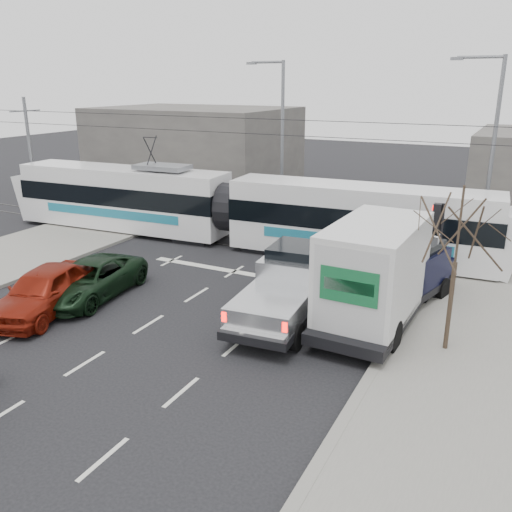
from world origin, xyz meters
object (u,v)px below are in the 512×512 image
at_px(street_lamp_far, 279,131).
at_px(green_car, 90,280).
at_px(navy_pickup, 404,275).
at_px(bare_tree, 459,233).
at_px(traffic_signal, 437,231).
at_px(tram, 230,208).
at_px(red_car, 44,291).
at_px(box_truck, 379,272).
at_px(silver_pickup, 290,284).
at_px(street_lamp_near, 489,144).

bearing_deg(street_lamp_far, green_car, -93.83).
bearing_deg(navy_pickup, street_lamp_far, 147.55).
xyz_separation_m(bare_tree, traffic_signal, (-1.13, 4.00, -1.05)).
bearing_deg(tram, red_car, -102.21).
xyz_separation_m(green_car, red_car, (-0.39, -1.83, 0.12)).
height_order(traffic_signal, tram, tram).
bearing_deg(traffic_signal, box_truck, -116.03).
bearing_deg(street_lamp_far, silver_pickup, -63.75).
height_order(tram, navy_pickup, tram).
distance_m(street_lamp_far, tram, 7.11).
bearing_deg(traffic_signal, red_car, -148.70).
xyz_separation_m(box_truck, navy_pickup, (0.45, 1.93, -0.65)).
distance_m(traffic_signal, tram, 10.96).
bearing_deg(green_car, street_lamp_near, 39.80).
xyz_separation_m(street_lamp_far, tram, (0.21, -6.30, -3.29)).
xyz_separation_m(traffic_signal, street_lamp_near, (0.84, 7.50, 2.37)).
distance_m(traffic_signal, street_lamp_far, 14.47).
xyz_separation_m(street_lamp_near, red_car, (-12.89, -14.83, -4.28)).
xyz_separation_m(tram, red_car, (-1.61, -10.53, -0.99)).
bearing_deg(street_lamp_near, tram, -159.17).
distance_m(bare_tree, street_lamp_near, 11.58).
xyz_separation_m(street_lamp_near, navy_pickup, (-1.73, -8.32, -3.97)).
relative_size(street_lamp_near, navy_pickup, 1.55).
distance_m(silver_pickup, red_car, 8.70).
height_order(bare_tree, street_lamp_far, street_lamp_far).
bearing_deg(traffic_signal, green_car, -154.75).
distance_m(box_truck, navy_pickup, 2.08).
bearing_deg(silver_pickup, tram, 127.78).
distance_m(bare_tree, silver_pickup, 5.98).
height_order(box_truck, navy_pickup, box_truck).
relative_size(bare_tree, box_truck, 0.68).
height_order(tram, red_car, tram).
relative_size(navy_pickup, green_car, 1.14).
relative_size(silver_pickup, red_car, 1.35).
xyz_separation_m(street_lamp_far, green_car, (-1.00, -15.00, -4.40)).
height_order(silver_pickup, navy_pickup, silver_pickup).
bearing_deg(tram, street_lamp_near, 17.30).
height_order(street_lamp_near, red_car, street_lamp_near).
bearing_deg(traffic_signal, navy_pickup, -137.23).
bearing_deg(traffic_signal, street_lamp_far, 138.28).
bearing_deg(box_truck, tram, 148.72).
bearing_deg(street_lamp_far, navy_pickup, -46.57).
distance_m(tram, green_car, 8.86).
relative_size(traffic_signal, tram, 0.14).
bearing_deg(silver_pickup, box_truck, 10.86).
relative_size(traffic_signal, box_truck, 0.49).
relative_size(bare_tree, silver_pickup, 0.76).
height_order(street_lamp_far, green_car, street_lamp_far).
bearing_deg(silver_pickup, street_lamp_near, 60.54).
height_order(silver_pickup, green_car, silver_pickup).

